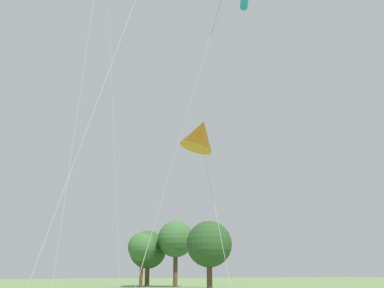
# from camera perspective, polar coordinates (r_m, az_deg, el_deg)

# --- Properties ---
(small_kite_box_yellow) EXTENTS (1.90, 2.86, 7.80)m
(small_kite_box_yellow) POSITION_cam_1_polar(r_m,az_deg,el_deg) (16.40, 1.06, 1.26)
(small_kite_box_yellow) COLOR orange
(small_kite_box_yellow) RESTS_ON ground
(small_kite_bird_shape) EXTENTS (2.26, 1.89, 24.45)m
(small_kite_bird_shape) POSITION_cam_1_polar(r_m,az_deg,el_deg) (36.76, -11.00, 16.12)
(small_kite_bird_shape) COLOR yellow
(small_kite_bird_shape) RESTS_ON ground
(tree_oak_left) EXTENTS (5.62, 5.62, 8.13)m
(tree_oak_left) POSITION_cam_1_polar(r_m,az_deg,el_deg) (66.78, -5.91, -13.85)
(tree_oak_left) COLOR #513823
(tree_oak_left) RESTS_ON ground
(tree_shrub_far) EXTENTS (5.21, 5.21, 9.27)m
(tree_shrub_far) POSITION_cam_1_polar(r_m,az_deg,el_deg) (63.88, -2.19, -12.60)
(tree_shrub_far) COLOR #513823
(tree_shrub_far) RESTS_ON ground
(tree_oak_right) EXTENTS (5.70, 5.70, 8.27)m
(tree_oak_right) POSITION_cam_1_polar(r_m,az_deg,el_deg) (55.02, 2.30, -13.21)
(tree_oak_right) COLOR #513823
(tree_oak_right) RESTS_ON ground
(tree_broad_distant) EXTENTS (4.02, 4.02, 7.50)m
(tree_broad_distant) POSITION_cam_1_polar(r_m,az_deg,el_deg) (63.08, -6.69, -13.52)
(tree_broad_distant) COLOR #513823
(tree_broad_distant) RESTS_ON ground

